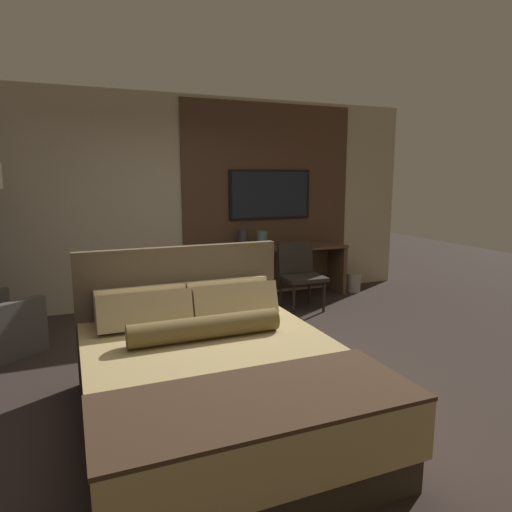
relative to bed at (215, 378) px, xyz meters
The scene contains 10 objects.
ground_plane 0.86m from the bed, 54.86° to the left, with size 16.00×16.00×0.00m, color #332823.
wall_back_tv_panel 3.47m from the bed, 78.52° to the left, with size 7.20×0.09×2.80m.
bed is the anchor object (origin of this frame).
desk 3.49m from the bed, 58.13° to the left, with size 2.07×0.51×0.74m.
tv 3.83m from the bed, 59.81° to the left, with size 1.25×0.04×0.70m.
desk_chair 3.04m from the bed, 51.11° to the left, with size 0.55×0.55×0.88m.
vase_tall 3.35m from the bed, 61.01° to the left, with size 0.15×0.15×0.25m.
vase_short 3.34m from the bed, 65.70° to the left, with size 0.13×0.13×0.27m.
book 3.73m from the bed, 53.79° to the left, with size 0.26×0.22×0.03m.
waste_bin 4.17m from the bed, 42.42° to the left, with size 0.22×0.22×0.28m.
Camera 1 is at (-1.33, -3.52, 1.73)m, focal length 32.00 mm.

